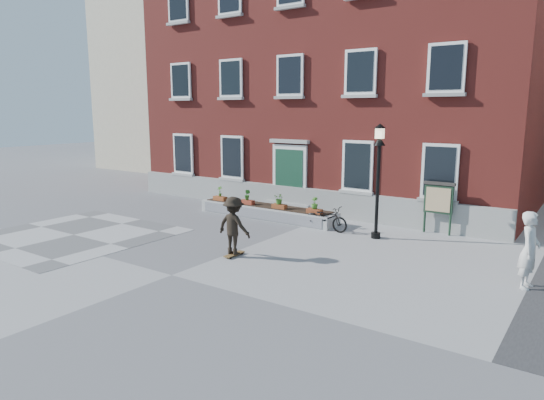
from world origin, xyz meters
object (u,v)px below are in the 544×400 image
Objects in this scene: bicycle at (326,218)px; bystander at (529,250)px; notice_board at (438,199)px; skateboarder at (234,226)px; lamp_post at (379,165)px.

bicycle is 7.32m from bystander.
bystander is at bearing -50.37° from notice_board.
bystander is at bearing -106.56° from bicycle.
notice_board is at bearing -60.36° from bicycle.
bicycle is 0.94× the size of notice_board.
skateboarder is (-4.24, -6.25, -0.31)m from notice_board.
lamp_post is at bearing 58.80° from skateboarder.
bicycle is 0.90× the size of bystander.
skateboarder is (-2.69, -4.44, -1.59)m from lamp_post.
notice_board is at bearing 43.09° from bystander.
bicycle is at bearing 80.42° from skateboarder.
bystander is 7.95m from skateboarder.
skateboarder reaches higher than bicycle.
bystander is 5.73m from lamp_post.
bystander is (6.93, -2.31, 0.51)m from bicycle.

